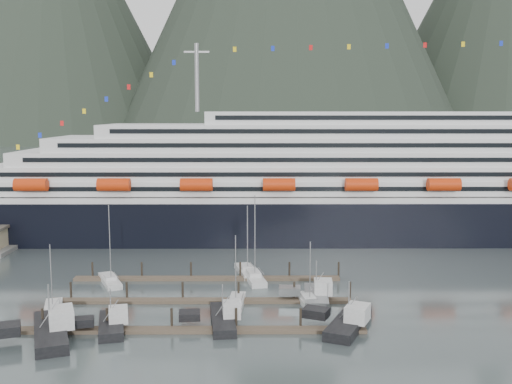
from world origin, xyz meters
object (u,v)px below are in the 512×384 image
at_px(sailboat_a, 53,310).
at_px(trawler_c, 222,318).
at_px(cruise_ship, 363,187).
at_px(trawler_b, 110,324).
at_px(sailboat_h, 308,302).
at_px(sailboat_c, 236,302).
at_px(trawler_a, 49,330).
at_px(trawler_e, 315,295).
at_px(sailboat_f, 246,272).
at_px(sailboat_g, 254,278).
at_px(trawler_d, 347,322).
at_px(sailboat_e, 110,281).

bearing_deg(sailboat_a, trawler_c, -116.67).
height_order(cruise_ship, trawler_b, cruise_ship).
distance_m(sailboat_h, trawler_b, 30.67).
distance_m(cruise_ship, sailboat_c, 61.84).
bearing_deg(sailboat_a, trawler_a, -179.89).
distance_m(trawler_b, trawler_e, 32.55).
xyz_separation_m(sailboat_f, trawler_c, (-3.24, -26.77, 0.40)).
height_order(sailboat_h, trawler_a, sailboat_h).
xyz_separation_m(cruise_ship, sailboat_f, (-27.93, -34.95, -11.61)).
height_order(sailboat_g, trawler_e, sailboat_g).
xyz_separation_m(sailboat_a, trawler_b, (10.48, -7.54, 0.45)).
height_order(sailboat_c, trawler_d, sailboat_c).
xyz_separation_m(sailboat_c, trawler_c, (-1.85, -8.53, 0.44)).
bearing_deg(trawler_d, sailboat_h, 46.69).
distance_m(sailboat_c, sailboat_e, 25.68).
bearing_deg(trawler_d, trawler_c, 107.29).
bearing_deg(sailboat_h, sailboat_a, 86.06).
xyz_separation_m(trawler_d, trawler_e, (-3.22, 12.52, -0.02)).
xyz_separation_m(cruise_ship, trawler_b, (-46.54, -64.16, -11.18)).
relative_size(sailboat_c, trawler_a, 0.77).
height_order(cruise_ship, sailboat_e, cruise_ship).
height_order(trawler_b, trawler_d, trawler_d).
bearing_deg(sailboat_g, sailboat_c, 158.16).
distance_m(sailboat_f, trawler_d, 32.24).
relative_size(sailboat_e, trawler_b, 1.38).
relative_size(sailboat_e, trawler_a, 0.96).
bearing_deg(sailboat_h, sailboat_f, 19.70).
height_order(cruise_ship, sailboat_f, cruise_ship).
bearing_deg(sailboat_c, cruise_ship, -24.81).
distance_m(trawler_c, trawler_e, 17.89).
distance_m(sailboat_g, trawler_e, 15.65).
xyz_separation_m(cruise_ship, trawler_a, (-54.13, -66.98, -11.04)).
relative_size(sailboat_e, sailboat_h, 1.37).
bearing_deg(sailboat_h, trawler_d, -166.26).
distance_m(sailboat_a, sailboat_c, 27.92).
distance_m(sailboat_f, trawler_c, 26.97).
distance_m(sailboat_c, trawler_e, 12.80).
height_order(cruise_ship, trawler_a, cruise_ship).
bearing_deg(sailboat_e, trawler_b, 169.57).
height_order(trawler_a, trawler_c, trawler_a).
xyz_separation_m(sailboat_f, sailboat_g, (1.37, -4.15, 0.01)).
height_order(sailboat_c, trawler_c, sailboat_c).
bearing_deg(trawler_a, sailboat_a, -4.80).
bearing_deg(trawler_a, sailboat_c, -81.37).
distance_m(cruise_ship, trawler_e, 55.01).
bearing_deg(trawler_b, trawler_e, -79.61).
relative_size(sailboat_a, sailboat_f, 0.82).
distance_m(sailboat_g, trawler_a, 39.22).
relative_size(sailboat_f, trawler_d, 1.05).
relative_size(sailboat_g, trawler_a, 1.06).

